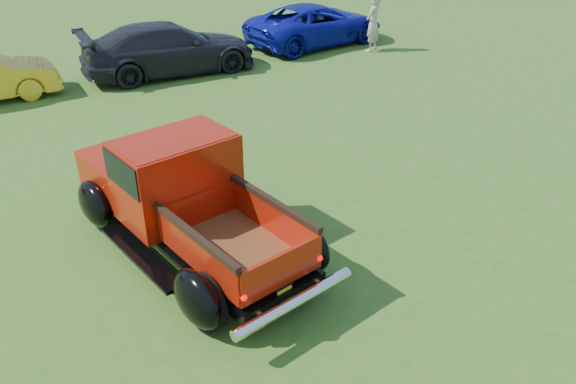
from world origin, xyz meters
The scene contains 5 objects.
ground centered at (0.00, 0.00, 0.00)m, with size 120.00×120.00×0.00m, color #325719.
pickup_truck centered at (-0.66, 1.31, 0.82)m, with size 2.28×4.68×1.72m.
show_car_grey centered at (3.33, 9.02, 0.70)m, with size 1.98×4.86×1.41m, color black.
show_car_blue centered at (8.62, 8.81, 0.66)m, with size 2.20×4.77×1.33m, color #0C1184.
spectator centered at (9.50, 7.07, 0.87)m, with size 0.64×0.42×1.75m, color #A9A692.
Camera 1 is at (-3.93, -5.34, 4.92)m, focal length 35.00 mm.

